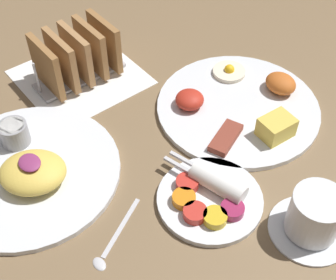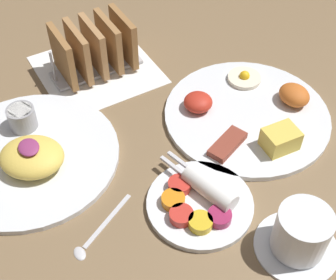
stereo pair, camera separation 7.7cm
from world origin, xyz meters
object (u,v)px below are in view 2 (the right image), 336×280
Objects in this scene: plate_foreground at (30,153)px; toast_rack at (94,49)px; coffee_cup at (301,234)px; plate_condiments at (200,201)px; plate_breakfast at (249,113)px.

plate_foreground is 1.66× the size of toast_rack.
plate_foreground is 2.48× the size of coffee_cup.
plate_condiments is 0.15m from coffee_cup.
toast_rack is (-0.16, 0.19, 0.04)m from plate_foreground.
plate_condiments is 0.61× the size of plate_foreground.
plate_foreground is (-0.10, -0.37, 0.00)m from plate_breakfast.
plate_foreground is 0.44m from coffee_cup.
toast_rack reaches higher than plate_condiments.
coffee_cup is at bearing 8.68° from toast_rack.
plate_foreground reaches higher than plate_breakfast.
plate_condiments is (0.12, -0.18, 0.00)m from plate_breakfast.
plate_breakfast is at bearing 74.60° from plate_foreground.
toast_rack is at bearing 129.81° from plate_foreground.
plate_condiments is 1.51× the size of coffee_cup.
plate_condiments is 0.38m from toast_rack.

